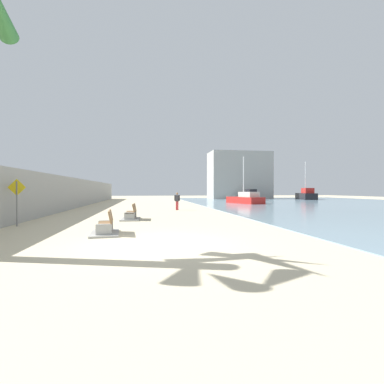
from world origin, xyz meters
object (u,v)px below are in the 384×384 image
at_px(bench_near, 106,228).
at_px(boat_nearest, 246,199).
at_px(bench_far, 131,216).
at_px(boat_far_left, 250,196).
at_px(boat_far_right, 306,195).
at_px(pedestrian_sign, 17,197).
at_px(person_walking, 177,200).

xyz_separation_m(bench_near, boat_nearest, (14.56, 23.85, 0.39)).
relative_size(bench_far, boat_nearest, 0.35).
bearing_deg(boat_far_left, bench_far, -121.82).
bearing_deg(boat_far_left, bench_near, -118.56).
distance_m(boat_far_left, boat_far_right, 11.03).
bearing_deg(boat_nearest, pedestrian_sign, -133.15).
distance_m(bench_near, pedestrian_sign, 5.88).
bearing_deg(boat_far_right, bench_far, -134.08).
xyz_separation_m(bench_near, bench_far, (0.75, 5.70, 0.00)).
xyz_separation_m(person_walking, boat_nearest, (10.14, 10.43, -0.29)).
relative_size(boat_far_right, pedestrian_sign, 2.97).
height_order(person_walking, boat_far_left, boat_far_left).
relative_size(bench_near, boat_far_left, 0.43).
relative_size(person_walking, boat_nearest, 0.26).
height_order(bench_far, person_walking, person_walking).
xyz_separation_m(boat_nearest, pedestrian_sign, (-19.27, -20.56, 0.85)).
bearing_deg(boat_nearest, boat_far_right, 38.47).
bearing_deg(bench_far, boat_nearest, 52.74).
xyz_separation_m(boat_far_left, boat_nearest, (-5.32, -12.68, -0.15)).
height_order(bench_far, boat_far_left, boat_far_left).
bearing_deg(boat_far_left, boat_far_right, 1.61).
xyz_separation_m(bench_far, pedestrian_sign, (-5.46, -2.41, 1.24)).
height_order(bench_near, boat_far_right, boat_far_right).
bearing_deg(person_walking, boat_far_right, 41.47).
bearing_deg(boat_nearest, boat_far_left, 67.22).
bearing_deg(boat_nearest, bench_far, -127.26).
distance_m(bench_far, boat_far_right, 43.36).
height_order(person_walking, boat_far_right, boat_far_right).
xyz_separation_m(person_walking, boat_far_left, (15.47, 23.11, -0.14)).
relative_size(boat_far_left, boat_nearest, 0.82).
bearing_deg(person_walking, bench_far, -115.40).
height_order(boat_far_left, boat_far_right, boat_far_right).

